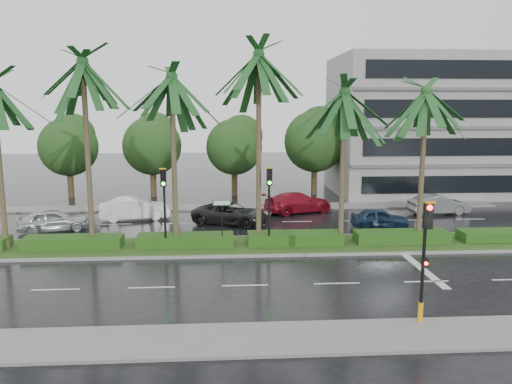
{
  "coord_description": "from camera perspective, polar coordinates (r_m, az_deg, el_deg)",
  "views": [
    {
      "loc": [
        -0.81,
        -25.49,
        7.56
      ],
      "look_at": [
        0.87,
        1.5,
        2.98
      ],
      "focal_mm": 35.0,
      "sensor_mm": 36.0,
      "label": 1
    }
  ],
  "objects": [
    {
      "name": "near_sidewalk",
      "position": [
        17.05,
        -0.5,
        -16.49
      ],
      "size": [
        40.0,
        2.4,
        0.12
      ],
      "primitive_type": "cube",
      "color": "slate",
      "rests_on": "ground"
    },
    {
      "name": "street_sign",
      "position": [
        26.53,
        -3.91,
        -2.24
      ],
      "size": [
        0.95,
        0.09,
        2.6
      ],
      "color": "black",
      "rests_on": "median"
    },
    {
      "name": "signal_median_right",
      "position": [
        26.29,
        1.52,
        -0.39
      ],
      "size": [
        0.34,
        0.42,
        4.36
      ],
      "color": "black",
      "rests_on": "median"
    },
    {
      "name": "bg_trees",
      "position": [
        43.18,
        -3.17,
        5.67
      ],
      "size": [
        32.64,
        5.35,
        7.73
      ],
      "color": "#3D301B",
      "rests_on": "ground"
    },
    {
      "name": "car_darkgrey",
      "position": [
        32.84,
        -2.96,
        -2.49
      ],
      "size": [
        3.78,
        5.44,
        1.38
      ],
      "primitive_type": "imported",
      "rotation": [
        0.0,
        0.0,
        1.24
      ],
      "color": "black",
      "rests_on": "ground"
    },
    {
      "name": "car_red",
      "position": [
        36.52,
        4.85,
        -1.19
      ],
      "size": [
        3.76,
        5.52,
        1.48
      ],
      "primitive_type": "imported",
      "rotation": [
        0.0,
        0.0,
        1.93
      ],
      "color": "maroon",
      "rests_on": "ground"
    },
    {
      "name": "hedge",
      "position": [
        27.44,
        -1.77,
        -5.42
      ],
      "size": [
        35.2,
        1.4,
        0.6
      ],
      "color": "#1B4213",
      "rests_on": "median"
    },
    {
      "name": "car_grey",
      "position": [
        38.14,
        20.13,
        -1.35
      ],
      "size": [
        1.81,
        4.36,
        1.4
      ],
      "primitive_type": "imported",
      "rotation": [
        0.0,
        0.0,
        1.65
      ],
      "color": "slate",
      "rests_on": "ground"
    },
    {
      "name": "car_silver",
      "position": [
        33.34,
        -22.22,
        -2.99
      ],
      "size": [
        2.94,
        4.45,
        1.41
      ],
      "primitive_type": "imported",
      "rotation": [
        0.0,
        0.0,
        1.91
      ],
      "color": "silver",
      "rests_on": "ground"
    },
    {
      "name": "lane_markings",
      "position": [
        26.46,
        4.98,
        -7.02
      ],
      "size": [
        34.0,
        13.06,
        0.01
      ],
      "color": "silver",
      "rests_on": "ground"
    },
    {
      "name": "car_blue",
      "position": [
        32.78,
        13.95,
        -2.92
      ],
      "size": [
        1.74,
        3.71,
        1.23
      ],
      "primitive_type": "imported",
      "rotation": [
        0.0,
        0.0,
        1.49
      ],
      "color": "#162944",
      "rests_on": "ground"
    },
    {
      "name": "far_sidewalk",
      "position": [
        38.24,
        -2.29,
        -1.72
      ],
      "size": [
        40.0,
        2.0,
        0.12
      ],
      "primitive_type": "cube",
      "color": "slate",
      "rests_on": "ground"
    },
    {
      "name": "ground",
      "position": [
        26.6,
        -1.69,
        -6.91
      ],
      "size": [
        120.0,
        120.0,
        0.0
      ],
      "primitive_type": "plane",
      "color": "black",
      "rests_on": "ground"
    },
    {
      "name": "car_white",
      "position": [
        35.05,
        -13.68,
        -1.84
      ],
      "size": [
        2.48,
        4.9,
        1.54
      ],
      "primitive_type": "imported",
      "rotation": [
        0.0,
        0.0,
        1.76
      ],
      "color": "white",
      "rests_on": "ground"
    },
    {
      "name": "median",
      "position": [
        27.54,
        -1.76,
        -6.16
      ],
      "size": [
        36.0,
        4.0,
        0.15
      ],
      "color": "gray",
      "rests_on": "ground"
    },
    {
      "name": "signal_median_left",
      "position": [
        26.38,
        -10.46,
        -0.51
      ],
      "size": [
        0.34,
        0.42,
        4.36
      ],
      "color": "black",
      "rests_on": "median"
    },
    {
      "name": "signal_near",
      "position": [
        18.2,
        18.72,
        -7.05
      ],
      "size": [
        0.34,
        0.45,
        4.36
      ],
      "color": "black",
      "rests_on": "near_sidewalk"
    },
    {
      "name": "building",
      "position": [
        47.02,
        18.84,
        7.19
      ],
      "size": [
        16.0,
        10.0,
        12.0
      ],
      "primitive_type": "cube",
      "color": "gray",
      "rests_on": "ground"
    },
    {
      "name": "palm_row",
      "position": [
        26.53,
        -4.62,
        11.59
      ],
      "size": [
        26.3,
        4.2,
        10.99
      ],
      "color": "#413825",
      "rests_on": "median"
    }
  ]
}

